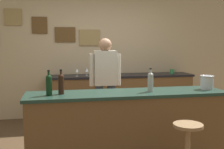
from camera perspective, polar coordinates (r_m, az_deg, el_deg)
The scene contains 14 objects.
ground_plane at distance 4.21m, azimuth 1.71°, elevation -15.04°, with size 10.00×10.00×0.00m, color #4C3823.
back_wall at distance 5.91m, azimuth -2.85°, elevation 5.16°, with size 6.00×0.09×2.80m.
bar_counter at distance 3.69m, azimuth 3.16°, elevation -10.61°, with size 2.57×0.60×0.92m.
side_counter at distance 5.72m, azimuth 1.91°, elevation -4.51°, with size 2.94×0.56×0.90m.
bartender at distance 4.54m, azimuth -1.39°, elevation -1.20°, with size 0.52×0.21×1.62m.
bar_stool at distance 3.22m, azimuth 15.20°, elevation -13.48°, with size 0.32×0.32×0.68m.
wine_bottle_a at distance 3.41m, azimuth -12.80°, elevation -1.93°, with size 0.07×0.07×0.31m.
wine_bottle_b at distance 3.46m, azimuth -10.37°, elevation -1.76°, with size 0.07×0.07×0.31m.
wine_bottle_c at distance 3.61m, azimuth 7.87°, elevation -1.37°, with size 0.07×0.07×0.31m.
ice_bucket at distance 3.98m, azimuth 18.84°, elevation -1.46°, with size 0.19×0.19×0.19m.
wine_glass_a at distance 5.42m, azimuth -7.20°, elevation 0.80°, with size 0.07×0.07×0.16m.
wine_glass_b at distance 5.49m, azimuth -5.19°, elevation 0.90°, with size 0.07×0.07×0.16m.
wine_glass_c at distance 5.52m, azimuth -1.28°, elevation 0.95°, with size 0.07×0.07×0.16m.
coffee_mug at distance 5.97m, azimuth 12.20°, elevation 0.63°, with size 0.12×0.08×0.09m.
Camera 1 is at (-0.89, -3.81, 1.55)m, focal length 44.66 mm.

